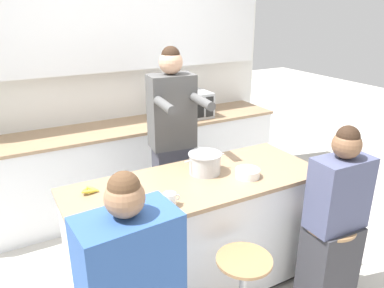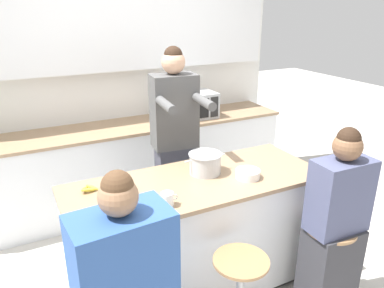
{
  "view_description": "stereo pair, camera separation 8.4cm",
  "coord_description": "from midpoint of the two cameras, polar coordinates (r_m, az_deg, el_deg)",
  "views": [
    {
      "loc": [
        -1.17,
        -2.06,
        2.09
      ],
      "look_at": [
        0.0,
        0.07,
        1.18
      ],
      "focal_mm": 35.0,
      "sensor_mm": 36.0,
      "label": 1
    },
    {
      "loc": [
        -1.1,
        -2.1,
        2.09
      ],
      "look_at": [
        0.0,
        0.07,
        1.18
      ],
      "focal_mm": 35.0,
      "sensor_mm": 36.0,
      "label": 2
    }
  ],
  "objects": [
    {
      "name": "juice_carton",
      "position": [
        2.35,
        -11.16,
        -6.92
      ],
      "size": [
        0.07,
        0.07,
        0.2
      ],
      "color": "#38844C",
      "rests_on": "kitchen_island"
    },
    {
      "name": "person_cooking",
      "position": [
        3.23,
        -3.69,
        -1.2
      ],
      "size": [
        0.43,
        0.6,
        1.79
      ],
      "rotation": [
        0.0,
        0.0,
        -0.11
      ],
      "color": "#383842",
      "rests_on": "ground_plane"
    },
    {
      "name": "wall_back",
      "position": [
        4.07,
        -12.57,
        12.31
      ],
      "size": [
        3.66,
        0.22,
        2.7
      ],
      "color": "silver",
      "rests_on": "ground_plane"
    },
    {
      "name": "banana_bunch",
      "position": [
        2.57,
        -16.33,
        -6.8
      ],
      "size": [
        0.13,
        0.1,
        0.04
      ],
      "color": "yellow",
      "rests_on": "kitchen_island"
    },
    {
      "name": "cooking_pot",
      "position": [
        2.73,
        1.08,
        -2.93
      ],
      "size": [
        0.33,
        0.24,
        0.15
      ],
      "color": "#B7BABC",
      "rests_on": "kitchen_island"
    },
    {
      "name": "microwave",
      "position": [
        4.12,
        -1.34,
        5.92
      ],
      "size": [
        0.51,
        0.35,
        0.28
      ],
      "color": "#B2B5B7",
      "rests_on": "back_counter"
    },
    {
      "name": "kitchen_island",
      "position": [
        2.88,
        -0.15,
        -13.8
      ],
      "size": [
        1.85,
        0.73,
        0.93
      ],
      "color": "black",
      "rests_on": "ground_plane"
    },
    {
      "name": "back_counter",
      "position": [
        4.09,
        -10.22,
        -3.33
      ],
      "size": [
        3.4,
        0.61,
        0.91
      ],
      "color": "silver",
      "rests_on": "ground_plane"
    },
    {
      "name": "ground_plane",
      "position": [
        3.17,
        -0.14,
        -20.84
      ],
      "size": [
        16.0,
        16.0,
        0.0
      ],
      "primitive_type": "plane",
      "color": "beige"
    },
    {
      "name": "bar_stool_rightmost",
      "position": [
        2.98,
        18.82,
        -16.87
      ],
      "size": [
        0.38,
        0.38,
        0.66
      ],
      "color": "#997047",
      "rests_on": "ground_plane"
    },
    {
      "name": "coffee_cup_near",
      "position": [
        2.31,
        -4.47,
        -8.49
      ],
      "size": [
        0.11,
        0.08,
        0.09
      ],
      "color": "white",
      "rests_on": "kitchen_island"
    },
    {
      "name": "person_seated_near",
      "position": [
        2.82,
        19.96,
        -12.11
      ],
      "size": [
        0.41,
        0.28,
        1.38
      ],
      "rotation": [
        0.0,
        0.0,
        -0.04
      ],
      "color": "#333338",
      "rests_on": "ground_plane"
    },
    {
      "name": "fruit_bowl",
      "position": [
        2.71,
        7.57,
        -4.42
      ],
      "size": [
        0.18,
        0.18,
        0.06
      ],
      "color": "white",
      "rests_on": "kitchen_island"
    }
  ]
}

